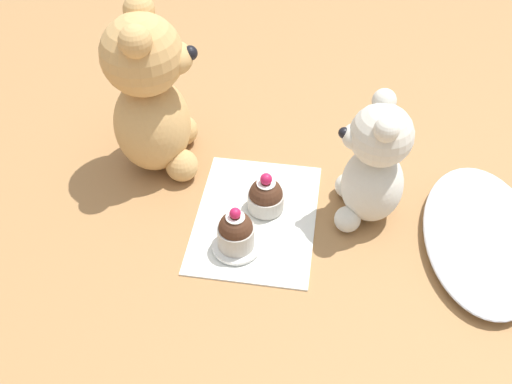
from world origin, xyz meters
TOP-DOWN VIEW (x-y plane):
  - ground_plane at (0.00, 0.00)m, footprint 4.00×4.00m
  - knitted_placemat at (0.00, 0.00)m, footprint 0.25×0.18m
  - tulle_cloth at (-0.00, 0.33)m, footprint 0.29×0.17m
  - teddy_bear_cream at (-0.04, 0.16)m, footprint 0.11×0.11m
  - teddy_bear_tan at (-0.11, -0.18)m, footprint 0.16×0.15m
  - cupcake_near_cream_bear at (-0.02, 0.01)m, footprint 0.06×0.06m
  - saucer_plate at (0.06, -0.02)m, footprint 0.07×0.07m
  - cupcake_near_tan_bear at (0.06, -0.02)m, footprint 0.05×0.05m

SIDE VIEW (x-z plane):
  - ground_plane at x=0.00m, z-range 0.00..0.00m
  - knitted_placemat at x=0.00m, z-range 0.00..0.01m
  - saucer_plate at x=0.06m, z-range 0.01..0.01m
  - tulle_cloth at x=0.00m, z-range 0.00..0.03m
  - cupcake_near_cream_bear at x=-0.02m, z-range -0.01..0.06m
  - cupcake_near_tan_bear at x=0.06m, z-range 0.00..0.08m
  - teddy_bear_cream at x=-0.04m, z-range -0.01..0.20m
  - teddy_bear_tan at x=-0.11m, z-range -0.01..0.27m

